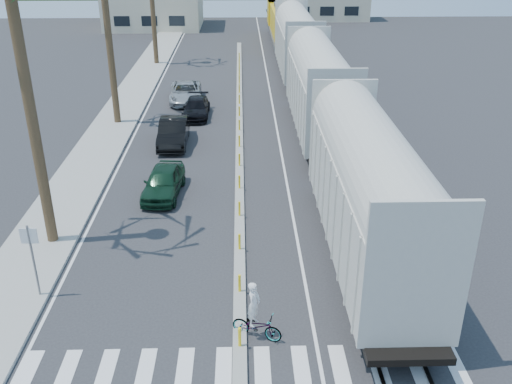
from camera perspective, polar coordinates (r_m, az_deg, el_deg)
The scene contains 13 objects.
ground at distance 19.82m, azimuth -1.64°, elevation -13.55°, with size 140.00×140.00×0.00m, color #28282B.
sidewalk at distance 43.15m, azimuth -13.15°, elevation 8.03°, with size 3.00×90.00×0.15m, color gray.
rails at distance 45.43m, azimuth 4.73°, elevation 9.41°, with size 1.56×100.00×0.06m.
median at distance 37.48m, azimuth -1.67°, elevation 6.09°, with size 0.45×60.00×0.85m.
crosswalk at distance 18.31m, azimuth -1.63°, elevation -17.47°, with size 14.00×2.20×0.01m, color silver.
lane_markings at distance 42.36m, azimuth -4.62°, elevation 8.19°, with size 9.42×90.00×0.01m.
freight_train at distance 41.77m, azimuth 5.30°, elevation 12.05°, with size 3.00×60.94×5.85m.
street_sign at distance 21.65m, azimuth -21.51°, elevation -5.55°, with size 0.60×0.08×3.00m.
car_lead at distance 28.85m, azimuth -9.24°, elevation 1.04°, with size 2.07×4.40×1.46m, color black.
car_second at distance 35.55m, azimuth -8.25°, elevation 5.95°, with size 1.73×4.80×1.58m, color black.
car_third at distance 40.74m, azimuth -6.00°, elevation 8.36°, with size 1.84×4.39×1.27m, color black.
car_rear at distance 44.45m, azimuth -7.04°, elevation 9.87°, with size 2.72×5.33×1.44m, color #A9ACAF.
cyclist at distance 19.10m, azimuth 0.03°, elevation -12.77°, with size 1.84×2.16×2.13m.
Camera 1 is at (0.13, -15.43, 12.45)m, focal length 40.00 mm.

